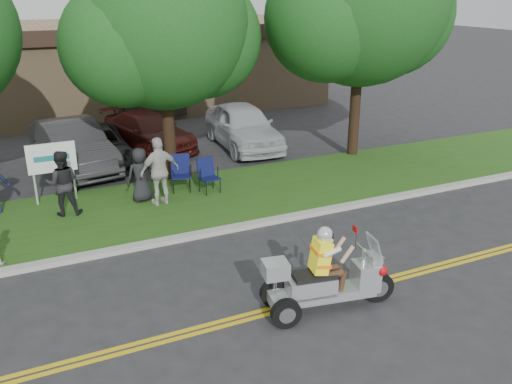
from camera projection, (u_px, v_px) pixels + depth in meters
name	position (u px, v px, depth m)	size (l,w,h in m)	color
ground	(255.00, 299.00, 10.38)	(120.00, 120.00, 0.00)	#28282B
centerline_near	(268.00, 314.00, 9.89)	(60.00, 0.10, 0.01)	gold
centerline_far	(264.00, 310.00, 10.02)	(60.00, 0.10, 0.01)	gold
curb	(201.00, 234.00, 12.94)	(60.00, 0.25, 0.12)	#A8A89E
grass_verge	(175.00, 204.00, 14.77)	(60.00, 4.00, 0.10)	#254D14
commercial_building	(130.00, 64.00, 26.53)	(18.00, 8.20, 4.00)	#9E7F5B
tree_mid	(164.00, 31.00, 15.14)	(5.88, 4.80, 7.05)	#332114
tree_right	(363.00, 5.00, 17.33)	(6.86, 5.60, 8.07)	#332114
business_sign	(52.00, 161.00, 14.38)	(1.25, 0.06, 1.75)	silver
trike_scooter	(324.00, 282.00, 9.84)	(2.57, 1.03, 1.68)	black
lawn_chair_a	(207.00, 173.00, 15.33)	(0.58, 0.60, 0.97)	black
lawn_chair_b	(181.00, 170.00, 15.47)	(0.67, 0.68, 1.03)	black
spectator_adult_mid	(62.00, 183.00, 13.68)	(0.82, 0.64, 1.69)	black
spectator_adult_right	(160.00, 171.00, 14.31)	(1.08, 0.45, 1.85)	beige
spectator_chair_b	(141.00, 175.00, 14.58)	(0.73, 0.48, 1.50)	black
parked_car_left	(73.00, 146.00, 17.44)	(1.67, 4.79, 1.58)	#2C2C2E
parked_car_mid	(96.00, 146.00, 18.01)	(2.05, 4.45, 1.24)	black
parked_car_right	(149.00, 131.00, 19.77)	(1.80, 4.42, 1.28)	#42130F
parked_car_far_right	(243.00, 126.00, 19.88)	(1.90, 4.72, 1.61)	silver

